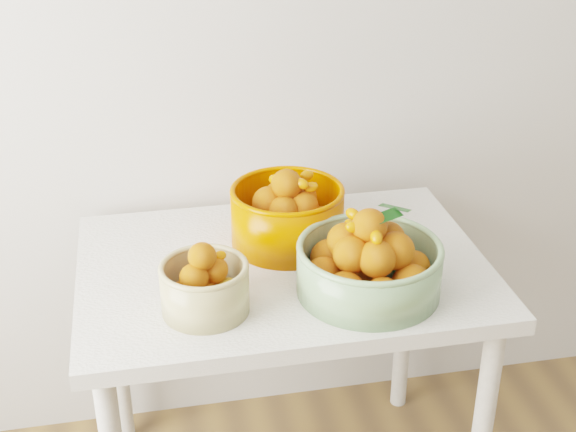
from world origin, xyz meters
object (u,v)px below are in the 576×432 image
table (283,296)px  bowl_orange (288,214)px  bowl_cream (205,286)px  bowl_green (369,264)px

table → bowl_orange: 0.21m
bowl_cream → bowl_orange: size_ratio=0.87×
table → bowl_orange: size_ratio=3.40×
table → bowl_orange: bowl_orange is taller
bowl_cream → bowl_orange: bearing=48.2°
table → bowl_cream: (-0.21, -0.17, 0.16)m
bowl_cream → bowl_orange: 0.36m
bowl_green → bowl_orange: bowl_green is taller
table → bowl_green: bearing=-44.6°
bowl_green → bowl_orange: bearing=117.1°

